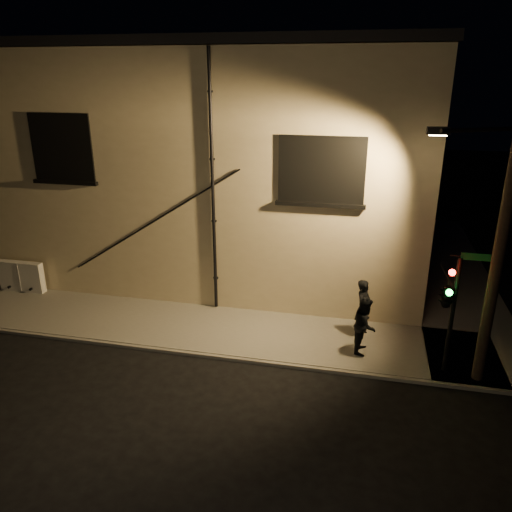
% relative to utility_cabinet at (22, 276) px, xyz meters
% --- Properties ---
extents(ground, '(90.00, 90.00, 0.00)m').
position_rel_utility_cabinet_xyz_m(ground, '(9.18, -2.70, -0.69)').
color(ground, black).
extents(sidewalk, '(21.00, 16.00, 0.12)m').
position_rel_utility_cabinet_xyz_m(sidewalk, '(10.41, 1.69, -0.63)').
color(sidewalk, slate).
rests_on(sidewalk, ground).
extents(building, '(16.20, 12.23, 8.80)m').
position_rel_utility_cabinet_xyz_m(building, '(6.18, 6.29, 3.72)').
color(building, beige).
rests_on(building, ground).
extents(utility_cabinet, '(1.72, 0.29, 1.13)m').
position_rel_utility_cabinet_xyz_m(utility_cabinet, '(0.00, 0.00, 0.00)').
color(utility_cabinet, silver).
rests_on(utility_cabinet, sidewalk).
extents(pedestrian_a, '(0.66, 0.77, 1.79)m').
position_rel_utility_cabinet_xyz_m(pedestrian_a, '(12.31, -0.60, 0.33)').
color(pedestrian_a, black).
rests_on(pedestrian_a, sidewalk).
extents(pedestrian_b, '(0.74, 0.90, 1.68)m').
position_rel_utility_cabinet_xyz_m(pedestrian_b, '(12.39, -1.60, 0.27)').
color(pedestrian_b, black).
rests_on(pedestrian_b, sidewalk).
extents(traffic_signal, '(1.20, 1.99, 3.40)m').
position_rel_utility_cabinet_xyz_m(traffic_signal, '(14.36, -2.25, 1.72)').
color(traffic_signal, black).
rests_on(traffic_signal, sidewalk).
extents(streetlamp_pole, '(2.02, 1.38, 6.94)m').
position_rel_utility_cabinet_xyz_m(streetlamp_pole, '(15.26, -2.27, 3.02)').
color(streetlamp_pole, black).
rests_on(streetlamp_pole, ground).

